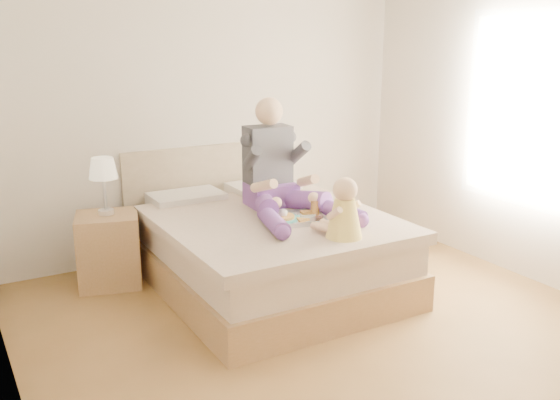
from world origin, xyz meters
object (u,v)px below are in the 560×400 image
nightstand (109,250)px  adult (278,177)px  bed (262,246)px  tray (294,216)px  baby (343,213)px

nightstand → adult: size_ratio=0.53×
bed → tray: bed is taller
nightstand → adult: 1.50m
tray → baby: (0.09, -0.51, 0.15)m
tray → baby: bearing=-68.0°
bed → baby: size_ratio=5.04×
bed → adult: size_ratio=1.95×
nightstand → adult: bearing=-8.6°
bed → nightstand: bearing=152.4°
baby → tray: bearing=81.2°
nightstand → baby: size_ratio=1.38×
adult → nightstand: bearing=158.7°
bed → tray: 0.48m
bed → nightstand: size_ratio=3.66×
nightstand → baby: baby is taller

